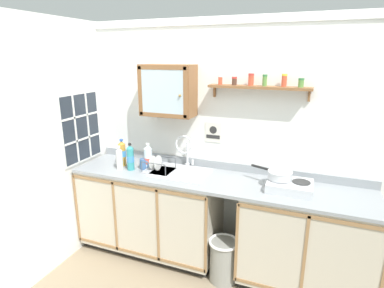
# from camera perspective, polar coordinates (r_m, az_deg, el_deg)

# --- Properties ---
(floor) EXTENTS (5.88, 5.88, 0.00)m
(floor) POSITION_cam_1_polar(r_m,az_deg,el_deg) (3.20, 1.85, -24.04)
(floor) COLOR gray
(floor) RESTS_ON ground
(back_wall) EXTENTS (3.48, 0.07, 2.41)m
(back_wall) POSITION_cam_1_polar(r_m,az_deg,el_deg) (3.16, 5.84, 0.34)
(back_wall) COLOR white
(back_wall) RESTS_ON ground
(side_wall_left) EXTENTS (0.05, 3.39, 2.41)m
(side_wall_left) POSITION_cam_1_polar(r_m,az_deg,el_deg) (3.16, -25.92, -1.41)
(side_wall_left) COLOR white
(side_wall_left) RESTS_ON ground
(lower_cabinet_run) EXTENTS (1.48, 0.59, 0.91)m
(lower_cabinet_run) POSITION_cam_1_polar(r_m,az_deg,el_deg) (3.42, -7.58, -12.11)
(lower_cabinet_run) COLOR black
(lower_cabinet_run) RESTS_ON ground
(lower_cabinet_run_right) EXTENTS (1.14, 0.59, 0.91)m
(lower_cabinet_run_right) POSITION_cam_1_polar(r_m,az_deg,el_deg) (3.07, 20.09, -16.56)
(lower_cabinet_run_right) COLOR black
(lower_cabinet_run_right) RESTS_ON ground
(countertop) EXTENTS (2.84, 0.61, 0.03)m
(countertop) POSITION_cam_1_polar(r_m,az_deg,el_deg) (2.97, 3.99, -6.64)
(countertop) COLOR gray
(countertop) RESTS_ON lower_cabinet_run
(backsplash) EXTENTS (2.84, 0.02, 0.08)m
(backsplash) POSITION_cam_1_polar(r_m,az_deg,el_deg) (3.20, 5.55, -3.92)
(backsplash) COLOR gray
(backsplash) RESTS_ON countertop
(sink) EXTENTS (0.55, 0.46, 0.47)m
(sink) POSITION_cam_1_polar(r_m,az_deg,el_deg) (3.12, -2.01, -5.35)
(sink) COLOR silver
(sink) RESTS_ON countertop
(hot_plate_stove) EXTENTS (0.38, 0.31, 0.08)m
(hot_plate_stove) POSITION_cam_1_polar(r_m,az_deg,el_deg) (2.83, 17.47, -7.33)
(hot_plate_stove) COLOR silver
(hot_plate_stove) RESTS_ON countertop
(saucepan) EXTENTS (0.38, 0.22, 0.07)m
(saucepan) POSITION_cam_1_polar(r_m,az_deg,el_deg) (2.83, 15.72, -5.38)
(saucepan) COLOR silver
(saucepan) RESTS_ON hot_plate_stove
(bottle_detergent_teal_0) EXTENTS (0.07, 0.07, 0.28)m
(bottle_detergent_teal_0) POSITION_cam_1_polar(r_m,az_deg,el_deg) (3.20, -11.22, -2.49)
(bottle_detergent_teal_0) COLOR teal
(bottle_detergent_teal_0) RESTS_ON countertop
(bottle_water_clear_1) EXTENTS (0.08, 0.08, 0.27)m
(bottle_water_clear_1) POSITION_cam_1_polar(r_m,az_deg,el_deg) (3.21, -8.05, -2.48)
(bottle_water_clear_1) COLOR silver
(bottle_water_clear_1) RESTS_ON countertop
(bottle_opaque_white_2) EXTENTS (0.07, 0.07, 0.25)m
(bottle_opaque_white_2) POSITION_cam_1_polar(r_m,az_deg,el_deg) (3.25, -13.15, -2.67)
(bottle_opaque_white_2) COLOR white
(bottle_opaque_white_2) RESTS_ON countertop
(bottle_juice_amber_3) EXTENTS (0.08, 0.08, 0.29)m
(bottle_juice_amber_3) POSITION_cam_1_polar(r_m,az_deg,el_deg) (3.34, -12.70, -1.67)
(bottle_juice_amber_3) COLOR gold
(bottle_juice_amber_3) RESTS_ON countertop
(dish_rack) EXTENTS (0.28, 0.25, 0.16)m
(dish_rack) POSITION_cam_1_polar(r_m,az_deg,el_deg) (3.15, -6.23, -4.41)
(dish_rack) COLOR #B2B2B7
(dish_rack) RESTS_ON countertop
(mug) EXTENTS (0.12, 0.08, 0.11)m
(mug) POSITION_cam_1_polar(r_m,az_deg,el_deg) (3.22, -8.80, -3.63)
(mug) COLOR #3F6699
(mug) RESTS_ON countertop
(wall_cabinet) EXTENTS (0.54, 0.28, 0.50)m
(wall_cabinet) POSITION_cam_1_polar(r_m,az_deg,el_deg) (3.12, -4.44, 9.74)
(wall_cabinet) COLOR brown
(spice_shelf) EXTENTS (0.92, 0.14, 0.23)m
(spice_shelf) POSITION_cam_1_polar(r_m,az_deg,el_deg) (2.89, 12.23, 10.40)
(spice_shelf) COLOR brown
(warning_sign) EXTENTS (0.17, 0.01, 0.20)m
(warning_sign) POSITION_cam_1_polar(r_m,az_deg,el_deg) (3.14, 3.91, 2.14)
(warning_sign) COLOR silver
(window) EXTENTS (0.03, 0.57, 0.73)m
(window) POSITION_cam_1_polar(r_m,az_deg,el_deg) (3.46, -19.69, 2.87)
(window) COLOR #262D38
(trash_bin) EXTENTS (0.29, 0.29, 0.42)m
(trash_bin) POSITION_cam_1_polar(r_m,az_deg,el_deg) (3.12, 5.79, -20.33)
(trash_bin) COLOR gray
(trash_bin) RESTS_ON ground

